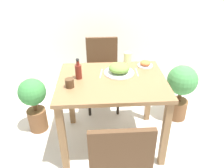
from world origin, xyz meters
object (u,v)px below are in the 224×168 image
chair_far (103,70)px  side_plate (145,64)px  juice_glass (128,59)px  sauce_bottle (78,71)px  food_plate (119,69)px  chair_near (120,163)px  potted_plant_right (181,87)px  drink_cup (70,83)px  potted_plant_left (34,101)px

chair_far → side_plate: bearing=-45.8°
juice_glass → sauce_bottle: size_ratio=0.69×
chair_far → juice_glass: (0.26, -0.42, 0.32)m
chair_far → food_plate: 0.69m
side_plate → food_plate: bearing=-153.3°
food_plate → side_plate: 0.33m
chair_near → potted_plant_right: bearing=-127.0°
chair_near → potted_plant_right: (0.84, 1.11, -0.08)m
chair_far → drink_cup: chair_far is taller
chair_near → chair_far: bearing=-87.1°
side_plate → potted_plant_right: bearing=9.8°
drink_cup → juice_glass: size_ratio=0.56×
food_plate → juice_glass: 0.21m
side_plate → juice_glass: juice_glass is taller
chair_near → chair_far: same height
chair_far → side_plate: 0.69m
sauce_bottle → potted_plant_left: bearing=158.8°
sauce_bottle → potted_plant_left: size_ratio=0.31×
chair_far → sauce_bottle: size_ratio=4.43×
food_plate → potted_plant_right: (0.76, 0.23, -0.37)m
chair_near → potted_plant_left: 1.33m
food_plate → juice_glass: juice_glass is taller
chair_near → potted_plant_left: (-0.85, 1.01, -0.13)m
juice_glass → potted_plant_left: juice_glass is taller
food_plate → potted_plant_right: size_ratio=0.42×
chair_near → potted_plant_left: bearing=-49.9°
food_plate → drink_cup: size_ratio=3.73×
drink_cup → potted_plant_left: 0.73m
side_plate → potted_plant_right: size_ratio=0.22×
food_plate → side_plate: size_ratio=1.88×
sauce_bottle → potted_plant_left: 0.73m
potted_plant_right → chair_far: bearing=157.8°
juice_glass → chair_far: bearing=121.8°
potted_plant_right → food_plate: bearing=-163.4°
drink_cup → potted_plant_right: drink_cup is taller
chair_near → sauce_bottle: (-0.31, 0.80, 0.33)m
chair_far → side_plate: size_ratio=5.72×
side_plate → potted_plant_left: 1.28m
food_plate → potted_plant_right: 0.88m
chair_near → side_plate: (0.37, 1.03, 0.27)m
chair_far → food_plate: chair_far is taller
chair_far → potted_plant_left: 0.92m
chair_near → potted_plant_right: 1.40m
chair_near → chair_far: 1.49m
chair_near → juice_glass: size_ratio=6.40×
chair_near → drink_cup: 0.80m
drink_cup → sauce_bottle: 0.18m
juice_glass → sauce_bottle: (-0.50, -0.27, 0.01)m
juice_glass → chair_near: bearing=-99.7°
chair_far → sauce_bottle: 0.80m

